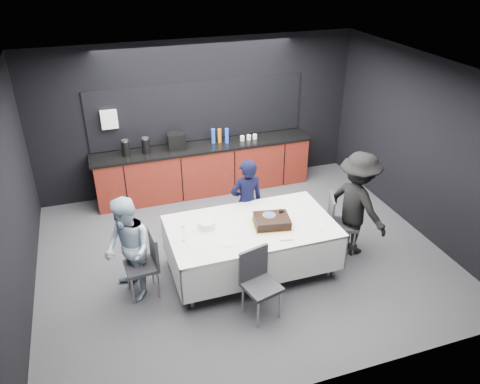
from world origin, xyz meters
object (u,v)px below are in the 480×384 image
Objects in this scene: person_left at (128,250)px; party_table at (251,234)px; chair_near at (258,278)px; cake_assembly at (272,221)px; chair_right at (337,220)px; person_center at (247,203)px; champagne_flute at (183,231)px; chair_left at (147,260)px; person_right at (357,204)px; plate_stack at (207,224)px.

party_table is at bearing 71.13° from person_left.
person_left reaches higher than chair_near.
cake_assembly reaches higher than chair_right.
champagne_flute is at bearing 30.40° from person_center.
chair_left is (-0.50, 0.08, -0.40)m from champagne_flute.
person_right is at bearing -0.59° from party_table.
person_center reaches higher than cake_assembly.
champagne_flute is at bearing -8.64° from chair_left.
plate_stack reaches higher than party_table.
person_left is at bearing 173.58° from chair_left.
chair_right is at bearing 46.89° from person_right.
cake_assembly is 0.80m from person_center.
chair_left is at bearing 19.46° from person_center.
person_right is (2.26, -0.17, -0.01)m from plate_stack.
plate_stack is 0.94m from chair_left.
chair_near is at bearing 95.48° from person_right.
chair_near is at bearing -44.24° from champagne_flute.
cake_assembly is at bearing -0.22° from champagne_flute.
person_right reaches higher than cake_assembly.
chair_right is at bearing 149.84° from person_center.
person_left reaches higher than cake_assembly.
plate_stack is at bearing 32.18° from person_center.
chair_right is 0.64× the size of person_center.
chair_left is at bearing -170.64° from plate_stack.
chair_left and chair_right have the same top height.
person_center reaches higher than champagne_flute.
person_left is at bearing 16.33° from person_center.
chair_right is 1.00× the size of chair_near.
person_center is at bearing 45.66° from person_right.
chair_right reaches higher than plate_stack.
chair_right is at bearing 3.62° from party_table.
chair_near is 0.64× the size of person_center.
party_table is at bearing -0.16° from chair_left.
person_center is 1.65m from person_right.
person_left is (-1.97, 0.11, -0.11)m from cake_assembly.
chair_near is at bearing 72.41° from person_center.
chair_near is at bearing -33.14° from chair_left.
chair_left reaches higher than plate_stack.
chair_left is 0.63× the size of person_left.
champagne_flute is (-1.26, 0.00, 0.09)m from cake_assembly.
party_table is at bearing 71.32° from person_right.
chair_left and chair_near have the same top height.
person_left is at bearing 71.13° from person_right.
plate_stack is at bearing 67.71° from person_right.
champagne_flute is 0.24× the size of chair_left.
chair_near is (0.78, -0.76, -0.40)m from champagne_flute.
person_right is at bearing 150.06° from person_center.
party_table is at bearing 76.19° from chair_near.
person_left is at bearing 172.03° from champagne_flute.
person_right reaches higher than plate_stack.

